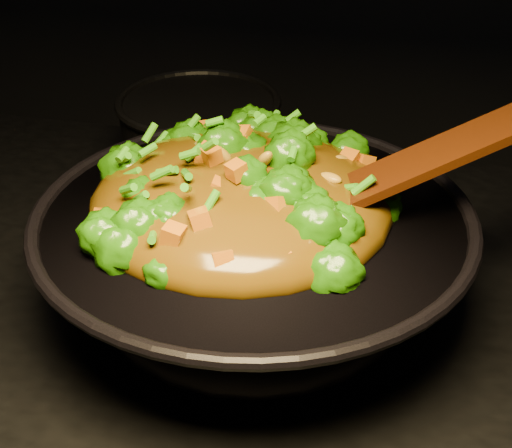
# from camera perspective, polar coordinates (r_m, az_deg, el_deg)

# --- Properties ---
(wok) EXTENTS (0.46, 0.46, 0.12)m
(wok) POSITION_cam_1_polar(r_m,az_deg,el_deg) (0.78, -0.17, -3.06)
(wok) COLOR black
(wok) RESTS_ON stovetop
(stir_fry) EXTENTS (0.36, 0.36, 0.10)m
(stir_fry) POSITION_cam_1_polar(r_m,az_deg,el_deg) (0.73, -1.16, 4.50)
(stir_fry) COLOR #236707
(stir_fry) RESTS_ON wok
(spatula) EXTENTS (0.31, 0.16, 0.13)m
(spatula) POSITION_cam_1_polar(r_m,az_deg,el_deg) (0.73, 11.04, 4.07)
(spatula) COLOR #351306
(spatula) RESTS_ON wok
(back_pot) EXTENTS (0.26, 0.26, 0.12)m
(back_pot) POSITION_cam_1_polar(r_m,az_deg,el_deg) (1.03, -4.11, 6.18)
(back_pot) COLOR black
(back_pot) RESTS_ON stovetop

